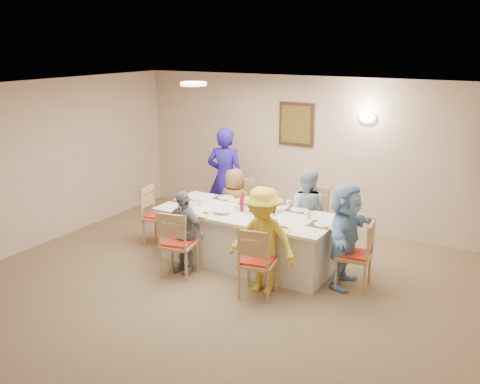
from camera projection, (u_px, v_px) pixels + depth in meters
The scene contains 44 objects.
ground at pixel (196, 307), 6.34m from camera, with size 7.00×7.00×0.00m, color olive.
room_walls at pixel (193, 184), 5.92m from camera, with size 7.00×7.00×7.00m.
wall_picture at pixel (296, 124), 8.91m from camera, with size 0.62×0.05×0.72m.
wall_sconce at pixel (367, 117), 8.26m from camera, with size 0.26×0.09×0.18m, color white.
ceiling_light at pixel (193, 84), 7.39m from camera, with size 0.36×0.36×0.05m, color white.
dining_table at pixel (247, 238), 7.51m from camera, with size 2.50×1.06×0.76m, color beige.
chair_back_left at pixel (238, 210), 8.44m from camera, with size 0.45×0.45×0.94m, color tan, non-canonical shape.
chair_back_right at pixel (309, 221), 7.86m from camera, with size 0.47×0.47×0.99m, color tan, non-canonical shape.
chair_front_left at pixel (178, 242), 7.10m from camera, with size 0.44×0.44×0.93m, color tan, non-canonical shape.
chair_front_right at pixel (258, 261), 6.53m from camera, with size 0.44×0.44×0.92m, color tan, non-canonical shape.
chair_left_end at pixel (159, 215), 8.23m from camera, with size 0.43×0.43×0.90m, color tan, non-canonical shape.
chair_right_end at pixel (354, 254), 6.75m from camera, with size 0.43×0.43×0.90m, color tan, non-canonical shape.
diner_back_left at pixel (235, 205), 8.31m from camera, with size 0.60×0.43×1.17m, color brown.
diner_back_right at pixel (306, 212), 7.71m from camera, with size 0.70×0.57×1.31m, color #9FB0C7.
diner_front_left at pixel (183, 232), 7.17m from camera, with size 0.69×0.33×1.14m, color gray.
diner_front_right at pixel (263, 240), 6.57m from camera, with size 0.90×0.54×1.36m, color yellow.
diner_right_end at pixel (345, 235), 6.75m from camera, with size 0.46×1.28×1.36m, color #85B4E2.
caregiver at pixel (225, 178), 8.84m from camera, with size 0.70×0.53×1.70m, color #241596.
placemat_fl at pixel (194, 213), 7.34m from camera, with size 0.34×0.25×0.01m, color #472B19.
plate_fl at pixel (194, 213), 7.34m from camera, with size 0.25×0.25×0.02m, color white.
napkin_fl at pixel (203, 216), 7.21m from camera, with size 0.14×0.14×0.01m, color #FFFA35.
placemat_fr at pixel (272, 228), 6.76m from camera, with size 0.34×0.25×0.01m, color #472B19.
plate_fr at pixel (272, 227), 6.76m from camera, with size 0.22×0.22×0.01m, color white.
napkin_fr at pixel (283, 231), 6.63m from camera, with size 0.14×0.14×0.01m, color #FFFA35.
placemat_bl at pixel (226, 198), 8.04m from camera, with size 0.34×0.25×0.01m, color #472B19.
plate_bl at pixel (226, 197), 8.04m from camera, with size 0.24×0.24×0.01m, color white.
napkin_bl at pixel (234, 200), 7.91m from camera, with size 0.15×0.15×0.01m, color #FFFA35.
placemat_br at pixel (299, 210), 7.47m from camera, with size 0.37×0.27×0.01m, color #472B19.
plate_br at pixel (299, 210), 7.46m from camera, with size 0.25×0.25×0.02m, color white.
napkin_br at pixel (310, 213), 7.34m from camera, with size 0.14×0.14×0.01m, color #FFFA35.
placemat_le at pixel (182, 200), 7.93m from camera, with size 0.34×0.25×0.01m, color #472B19.
plate_le at pixel (182, 200), 7.92m from camera, with size 0.23×0.23×0.01m, color white.
napkin_le at pixel (190, 202), 7.80m from camera, with size 0.15×0.15×0.01m, color #FFFA35.
placemat_re at pixel (323, 225), 6.87m from camera, with size 0.36×0.27×0.01m, color #472B19.
plate_re at pixel (323, 224), 6.86m from camera, with size 0.23×0.23×0.01m, color white.
napkin_re at pixel (335, 228), 6.74m from camera, with size 0.14×0.14×0.01m, color #FFFA35.
teacup_a at pixel (189, 206), 7.51m from camera, with size 0.12×0.12×0.08m, color white.
teacup_b at pixel (289, 203), 7.67m from camera, with size 0.09×0.09×0.08m, color white.
bowl_a at pixel (222, 211), 7.34m from camera, with size 0.31×0.31×0.06m, color white.
bowl_b at pixel (275, 209), 7.43m from camera, with size 0.27×0.27×0.07m, color white.
condiment_ketchup at pixel (243, 202), 7.41m from camera, with size 0.11×0.11×0.26m, color #AE0E29.
condiment_brown at pixel (253, 206), 7.39m from camera, with size 0.09×0.09×0.18m, color #431E12.
condiment_malt at pixel (255, 207), 7.32m from camera, with size 0.16×0.16×0.17m, color #431E12.
drinking_glass at pixel (239, 206), 7.50m from camera, with size 0.07×0.07×0.10m, color silver.
Camera 1 is at (3.30, -4.70, 3.06)m, focal length 40.00 mm.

